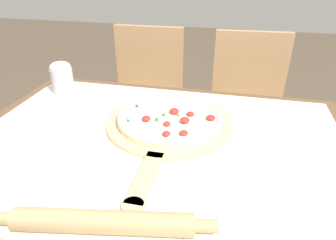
{
  "coord_description": "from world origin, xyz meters",
  "views": [
    {
      "loc": [
        0.19,
        -0.7,
        1.21
      ],
      "look_at": [
        0.02,
        0.09,
        0.76
      ],
      "focal_mm": 32.0,
      "sensor_mm": 36.0,
      "label": 1
    }
  ],
  "objects_px": {
    "chair_left": "(146,96)",
    "chair_right": "(247,106)",
    "rolling_pin": "(103,222)",
    "pizza": "(170,117)",
    "pizza_peel": "(169,125)",
    "flour_cup": "(62,77)"
  },
  "relations": [
    {
      "from": "pizza",
      "to": "rolling_pin",
      "type": "height_order",
      "value": "same"
    },
    {
      "from": "chair_right",
      "to": "flour_cup",
      "type": "relative_size",
      "value": 7.19
    },
    {
      "from": "chair_right",
      "to": "pizza_peel",
      "type": "bearing_deg",
      "value": -114.8
    },
    {
      "from": "rolling_pin",
      "to": "chair_right",
      "type": "height_order",
      "value": "chair_right"
    },
    {
      "from": "pizza",
      "to": "chair_left",
      "type": "bearing_deg",
      "value": 112.87
    },
    {
      "from": "pizza_peel",
      "to": "chair_left",
      "type": "height_order",
      "value": "chair_left"
    },
    {
      "from": "pizza_peel",
      "to": "chair_right",
      "type": "height_order",
      "value": "chair_right"
    },
    {
      "from": "pizza",
      "to": "rolling_pin",
      "type": "xyz_separation_m",
      "value": [
        -0.04,
        -0.44,
        -0.0
      ]
    },
    {
      "from": "pizza_peel",
      "to": "flour_cup",
      "type": "xyz_separation_m",
      "value": [
        -0.46,
        0.18,
        0.06
      ]
    },
    {
      "from": "flour_cup",
      "to": "chair_right",
      "type": "bearing_deg",
      "value": 34.53
    },
    {
      "from": "pizza",
      "to": "rolling_pin",
      "type": "bearing_deg",
      "value": -94.89
    },
    {
      "from": "pizza",
      "to": "flour_cup",
      "type": "xyz_separation_m",
      "value": [
        -0.46,
        0.16,
        0.04
      ]
    },
    {
      "from": "pizza",
      "to": "chair_right",
      "type": "bearing_deg",
      "value": 67.73
    },
    {
      "from": "pizza",
      "to": "chair_right",
      "type": "xyz_separation_m",
      "value": [
        0.27,
        0.67,
        -0.26
      ]
    },
    {
      "from": "pizza_peel",
      "to": "chair_left",
      "type": "xyz_separation_m",
      "value": [
        -0.28,
        0.68,
        -0.24
      ]
    },
    {
      "from": "flour_cup",
      "to": "pizza",
      "type": "bearing_deg",
      "value": -18.97
    },
    {
      "from": "chair_left",
      "to": "chair_right",
      "type": "xyz_separation_m",
      "value": [
        0.55,
        -0.0,
        0.0
      ]
    },
    {
      "from": "rolling_pin",
      "to": "pizza",
      "type": "bearing_deg",
      "value": 85.11
    },
    {
      "from": "rolling_pin",
      "to": "chair_left",
      "type": "height_order",
      "value": "chair_left"
    },
    {
      "from": "chair_left",
      "to": "chair_right",
      "type": "height_order",
      "value": "same"
    },
    {
      "from": "flour_cup",
      "to": "rolling_pin",
      "type": "bearing_deg",
      "value": -54.7
    },
    {
      "from": "rolling_pin",
      "to": "chair_right",
      "type": "relative_size",
      "value": 0.51
    }
  ]
}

